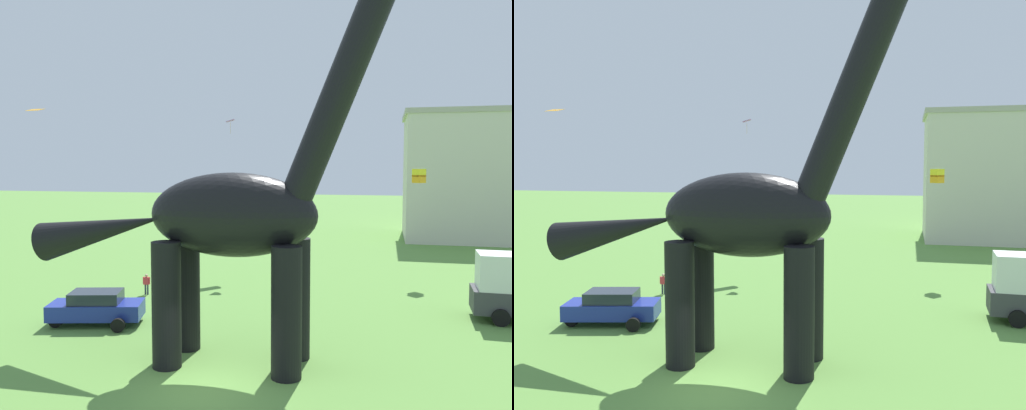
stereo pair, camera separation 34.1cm
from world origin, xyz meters
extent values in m
plane|color=#5B8E3D|center=(0.00, 0.00, 0.00)|extent=(240.00, 240.00, 0.00)
cylinder|color=black|center=(2.41, 3.62, 2.30)|extent=(1.07, 1.07, 4.61)
cylinder|color=black|center=(2.41, 1.59, 2.30)|extent=(1.07, 1.07, 4.61)
cylinder|color=black|center=(-2.01, 3.62, 2.30)|extent=(1.07, 1.07, 4.61)
cylinder|color=black|center=(-2.01, 1.59, 2.30)|extent=(1.07, 1.07, 4.61)
ellipsoid|color=black|center=(0.20, 2.60, 5.54)|extent=(6.30, 2.72, 3.10)
cylinder|color=black|center=(4.29, 2.60, 10.51)|extent=(4.53, 1.16, 8.98)
cone|color=black|center=(-5.09, 2.60, 4.83)|extent=(5.54, 1.55, 2.63)
cube|color=navy|center=(-7.28, 5.78, 0.67)|extent=(4.52, 2.79, 0.72)
cube|color=#232B35|center=(-7.28, 5.78, 1.29)|extent=(2.59, 2.09, 0.52)
cylinder|color=black|center=(-5.72, 6.67, 0.31)|extent=(0.66, 0.37, 0.62)
cylinder|color=black|center=(-5.72, 4.89, 0.31)|extent=(0.66, 0.37, 0.62)
cylinder|color=black|center=(-8.83, 6.67, 0.31)|extent=(0.66, 0.37, 0.62)
cylinder|color=black|center=(-8.83, 4.89, 0.31)|extent=(0.66, 0.37, 0.62)
cylinder|color=black|center=(10.86, 11.89, 0.40)|extent=(0.81, 0.29, 0.80)
cylinder|color=black|center=(10.86, 9.79, 0.40)|extent=(0.81, 0.29, 0.80)
cylinder|color=#2D3347|center=(-7.59, 11.65, 0.29)|extent=(0.10, 0.10, 0.58)
cylinder|color=#2D3347|center=(-7.45, 11.65, 0.29)|extent=(0.10, 0.10, 0.58)
cube|color=#D1333D|center=(-7.52, 11.65, 0.79)|extent=(0.32, 0.19, 0.41)
sphere|color=tan|center=(-7.52, 11.65, 1.09)|extent=(0.18, 0.18, 0.18)
cylinder|color=#D1333D|center=(-7.70, 11.65, 0.81)|extent=(0.08, 0.08, 0.39)
cylinder|color=#D1333D|center=(-7.34, 11.65, 0.81)|extent=(0.08, 0.08, 0.39)
cube|color=orange|center=(-20.27, 19.80, 11.55)|extent=(1.24, 0.94, 0.23)
cube|color=yellow|center=(7.72, 20.10, 6.87)|extent=(0.90, 0.90, 0.51)
cube|color=orange|center=(7.72, 20.10, 6.47)|extent=(0.90, 0.90, 0.51)
cylinder|color=green|center=(-4.68, 16.49, 4.17)|extent=(2.05, 2.32, 0.68)
cone|color=orange|center=(-3.64, 15.66, 4.17)|extent=(0.94, 0.92, 0.71)
cube|color=purple|center=(-2.75, 12.44, 9.80)|extent=(0.56, 0.69, 0.15)
cylinder|color=orange|center=(-2.75, 12.44, 9.40)|extent=(0.01, 0.01, 0.62)
camera|label=1|loc=(5.66, -16.34, 7.34)|focal=37.89mm
camera|label=2|loc=(6.00, -16.25, 7.34)|focal=37.89mm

